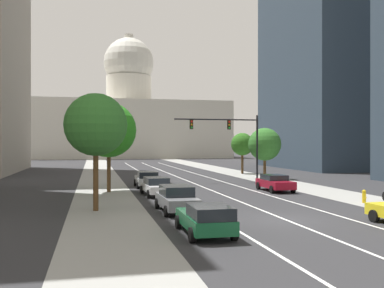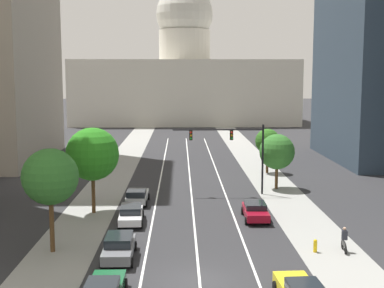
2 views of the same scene
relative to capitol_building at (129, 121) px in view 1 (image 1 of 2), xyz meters
name	(u,v)px [view 1 (image 1 of 2)]	position (x,y,z in m)	size (l,w,h in m)	color
ground_plane	(165,172)	(0.00, -63.43, -10.44)	(400.00, 400.00, 0.00)	#2B2B2D
sidewalk_left	(100,175)	(-9.13, -68.43, -10.44)	(4.57, 130.00, 0.01)	gray
sidewalk_right	(237,173)	(9.13, -68.43, -10.44)	(4.57, 130.00, 0.01)	gray
lane_stripe_left	(156,181)	(-3.42, -78.43, -10.43)	(0.16, 90.00, 0.01)	white
lane_stripe_center	(187,181)	(0.00, -78.43, -10.43)	(0.16, 90.00, 0.01)	white
lane_stripe_right	(217,180)	(3.42, -78.43, -10.43)	(0.16, 90.00, 0.01)	white
office_tower_far_right	(325,31)	(27.41, -59.29, 12.04)	(14.83, 24.36, 44.90)	#334251
capitol_building	(129,121)	(0.00, 0.00, 0.00)	(54.03, 24.39, 34.80)	beige
car_crimson	(275,182)	(5.14, -90.24, -9.70)	(2.14, 4.69, 1.39)	maroon
car_gray	(177,198)	(-5.14, -99.56, -9.64)	(2.12, 4.81, 1.55)	slate
car_green	(206,219)	(-5.14, -106.46, -9.69)	(2.06, 4.51, 1.44)	#14512D
car_white	(157,186)	(-5.14, -91.08, -9.70)	(2.19, 4.82, 1.41)	silver
car_silver	(147,179)	(-5.14, -84.76, -9.67)	(2.10, 4.45, 1.50)	#B2B5BA
traffic_signal_mast	(232,133)	(4.30, -80.90, -5.32)	(9.10, 0.39, 7.07)	black
fire_hydrant	(364,196)	(8.04, -98.58, -9.98)	(0.26, 0.35, 0.91)	yellow
street_tree_mid_right	(265,144)	(9.05, -78.31, -6.50)	(3.72, 3.72, 5.82)	#51381E
street_tree_mid_left	(109,130)	(-8.68, -87.82, -5.26)	(4.59, 4.59, 7.49)	#51381E
street_tree_near_left	(96,125)	(-9.83, -98.07, -5.26)	(3.80, 3.80, 7.11)	#51381E
street_tree_far_right	(242,144)	(9.55, -69.23, -6.53)	(3.02, 3.02, 5.46)	#51381E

